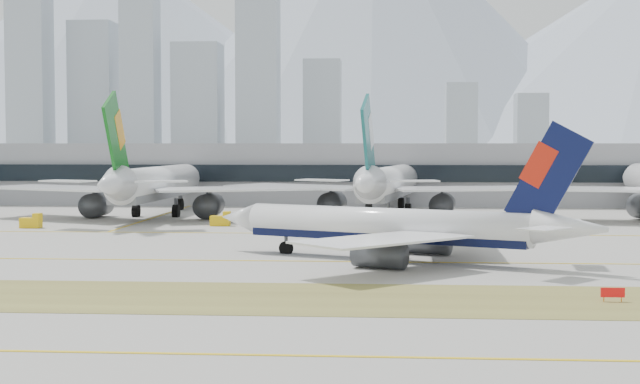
# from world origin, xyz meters

# --- Properties ---
(ground) EXTENTS (3000.00, 3000.00, 0.00)m
(ground) POSITION_xyz_m (0.00, 0.00, 0.00)
(ground) COLOR gray
(ground) RESTS_ON ground
(apron_markings) EXTENTS (360.00, 122.22, 0.06)m
(apron_markings) POSITION_xyz_m (0.00, -53.95, 0.02)
(apron_markings) COLOR brown
(apron_markings) RESTS_ON ground
(taxiing_airliner) EXTENTS (49.28, 41.83, 17.56)m
(taxiing_airliner) POSITION_xyz_m (15.51, -3.80, 4.23)
(taxiing_airliner) COLOR white
(taxiing_airliner) RESTS_ON ground
(widebody_eva) EXTENTS (68.21, 66.57, 24.31)m
(widebody_eva) POSITION_xyz_m (-32.37, 61.00, 6.46)
(widebody_eva) COLOR white
(widebody_eva) RESTS_ON ground
(widebody_cathay) EXTENTS (66.79, 66.03, 24.10)m
(widebody_cathay) POSITION_xyz_m (14.64, 68.28, 6.41)
(widebody_cathay) COLOR white
(widebody_cathay) RESTS_ON ground
(terminal) EXTENTS (280.00, 43.10, 15.00)m
(terminal) POSITION_xyz_m (0.00, 114.84, 7.50)
(terminal) COLOR gray
(terminal) RESTS_ON ground
(hold_sign_right) EXTENTS (2.20, 0.15, 1.35)m
(hold_sign_right) POSITION_xyz_m (34.75, -32.00, 0.88)
(hold_sign_right) COLOR red
(hold_sign_right) RESTS_ON ground
(gse_extra) EXTENTS (3.55, 2.00, 2.60)m
(gse_extra) POSITION_xyz_m (-48.04, 36.78, 1.05)
(gse_extra) COLOR #EAB70C
(gse_extra) RESTS_ON ground
(gse_b) EXTENTS (3.55, 2.00, 2.60)m
(gse_b) POSITION_xyz_m (-15.53, 43.17, 1.05)
(gse_b) COLOR #EAB70C
(gse_b) RESTS_ON ground
(gse_c) EXTENTS (3.55, 2.00, 2.60)m
(gse_c) POSITION_xyz_m (40.99, 45.01, 1.05)
(gse_c) COLOR #EAB70C
(gse_c) RESTS_ON ground
(city_skyline) EXTENTS (342.00, 49.80, 140.00)m
(city_skyline) POSITION_xyz_m (-106.76, 453.42, 49.80)
(city_skyline) COLOR #99A3AE
(city_skyline) RESTS_ON ground
(mountain_ridge) EXTENTS (2830.00, 1120.00, 470.00)m
(mountain_ridge) POSITION_xyz_m (33.00, 1404.14, 181.85)
(mountain_ridge) COLOR #9EA8B7
(mountain_ridge) RESTS_ON ground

